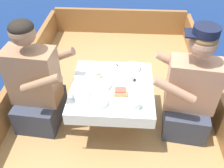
{
  "coord_description": "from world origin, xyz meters",
  "views": [
    {
      "loc": [
        0.1,
        -1.67,
        2.04
      ],
      "look_at": [
        0.0,
        -0.07,
        0.74
      ],
      "focal_mm": 40.0,
      "sensor_mm": 36.0,
      "label": 1
    }
  ],
  "objects_px": {
    "sandwich": "(120,92)",
    "tin_can": "(98,74)",
    "person_port": "(36,87)",
    "coffee_cup_port": "(130,77)",
    "person_starboard": "(190,93)",
    "coffee_cup_starboard": "(136,104)"
  },
  "relations": [
    {
      "from": "person_starboard",
      "to": "sandwich",
      "type": "relative_size",
      "value": 9.28
    },
    {
      "from": "sandwich",
      "to": "person_starboard",
      "type": "bearing_deg",
      "value": 9.58
    },
    {
      "from": "person_port",
      "to": "coffee_cup_starboard",
      "type": "bearing_deg",
      "value": -10.19
    },
    {
      "from": "tin_can",
      "to": "person_port",
      "type": "bearing_deg",
      "value": -164.82
    },
    {
      "from": "sandwich",
      "to": "coffee_cup_starboard",
      "type": "relative_size",
      "value": 1.02
    },
    {
      "from": "person_port",
      "to": "sandwich",
      "type": "distance_m",
      "value": 0.72
    },
    {
      "from": "person_port",
      "to": "sandwich",
      "type": "relative_size",
      "value": 9.36
    },
    {
      "from": "sandwich",
      "to": "coffee_cup_starboard",
      "type": "bearing_deg",
      "value": -47.94
    },
    {
      "from": "person_starboard",
      "to": "coffee_cup_starboard",
      "type": "height_order",
      "value": "person_starboard"
    },
    {
      "from": "sandwich",
      "to": "coffee_cup_port",
      "type": "bearing_deg",
      "value": 69.3
    },
    {
      "from": "coffee_cup_port",
      "to": "coffee_cup_starboard",
      "type": "height_order",
      "value": "coffee_cup_port"
    },
    {
      "from": "sandwich",
      "to": "tin_can",
      "type": "distance_m",
      "value": 0.31
    },
    {
      "from": "person_starboard",
      "to": "tin_can",
      "type": "bearing_deg",
      "value": -2.58
    },
    {
      "from": "coffee_cup_port",
      "to": "tin_can",
      "type": "height_order",
      "value": "coffee_cup_port"
    },
    {
      "from": "coffee_cup_port",
      "to": "coffee_cup_starboard",
      "type": "xyz_separation_m",
      "value": [
        0.05,
        -0.33,
        -0.0
      ]
    },
    {
      "from": "coffee_cup_port",
      "to": "tin_can",
      "type": "xyz_separation_m",
      "value": [
        -0.28,
        0.03,
        -0.01
      ]
    },
    {
      "from": "coffee_cup_starboard",
      "to": "tin_can",
      "type": "distance_m",
      "value": 0.49
    },
    {
      "from": "person_starboard",
      "to": "coffee_cup_port",
      "type": "xyz_separation_m",
      "value": [
        -0.49,
        0.1,
        0.06
      ]
    },
    {
      "from": "person_port",
      "to": "coffee_cup_port",
      "type": "xyz_separation_m",
      "value": [
        0.79,
        0.11,
        0.06
      ]
    },
    {
      "from": "sandwich",
      "to": "tin_can",
      "type": "relative_size",
      "value": 1.59
    },
    {
      "from": "coffee_cup_starboard",
      "to": "person_starboard",
      "type": "bearing_deg",
      "value": 27.13
    },
    {
      "from": "person_starboard",
      "to": "sandwich",
      "type": "distance_m",
      "value": 0.58
    }
  ]
}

